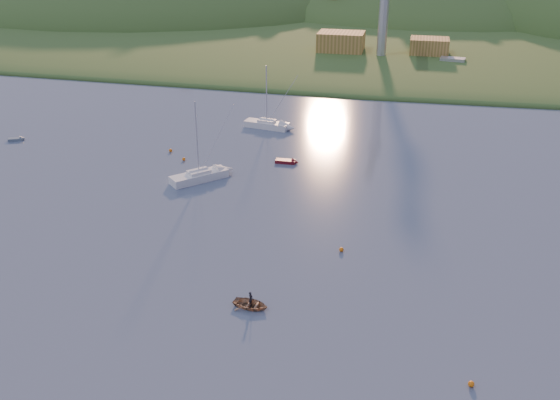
% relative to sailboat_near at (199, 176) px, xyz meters
% --- Properties ---
extents(far_shore, '(620.00, 220.00, 1.50)m').
position_rel_sailboat_near_xyz_m(far_shore, '(17.16, 185.24, -0.73)').
color(far_shore, '#375321').
rests_on(far_shore, ground).
extents(shore_slope, '(640.00, 150.00, 7.00)m').
position_rel_sailboat_near_xyz_m(shore_slope, '(17.16, 120.24, -0.73)').
color(shore_slope, '#375321').
rests_on(shore_slope, ground).
extents(hill_left, '(170.00, 140.00, 44.00)m').
position_rel_sailboat_near_xyz_m(hill_left, '(-72.84, 155.24, -0.73)').
color(hill_left, '#375321').
rests_on(hill_left, ground).
extents(hill_center, '(140.00, 120.00, 36.00)m').
position_rel_sailboat_near_xyz_m(hill_center, '(27.16, 165.24, -0.73)').
color(hill_center, '#375321').
rests_on(hill_center, ground).
extents(hillside_trees, '(280.00, 50.00, 32.00)m').
position_rel_sailboat_near_xyz_m(hillside_trees, '(17.16, 140.24, -0.73)').
color(hillside_trees, '#224117').
rests_on(hillside_trees, ground).
extents(wharf, '(42.00, 16.00, 2.40)m').
position_rel_sailboat_near_xyz_m(wharf, '(22.16, 77.24, 0.47)').
color(wharf, slate).
rests_on(wharf, ground).
extents(shed_west, '(11.00, 8.00, 4.80)m').
position_rel_sailboat_near_xyz_m(shed_west, '(9.16, 78.24, 4.07)').
color(shed_west, olive).
rests_on(shed_west, wharf).
extents(shed_east, '(9.00, 7.00, 4.00)m').
position_rel_sailboat_near_xyz_m(shed_east, '(30.16, 79.24, 3.67)').
color(shed_east, olive).
rests_on(shed_east, wharf).
extents(sailboat_near, '(7.32, 7.47, 11.17)m').
position_rel_sailboat_near_xyz_m(sailboat_near, '(0.00, 0.00, 0.00)').
color(sailboat_near, white).
rests_on(sailboat_near, ground).
extents(sailboat_far, '(8.01, 3.64, 10.72)m').
position_rel_sailboat_near_xyz_m(sailboat_far, '(3.66, 24.37, -0.02)').
color(sailboat_far, silver).
rests_on(sailboat_far, ground).
extents(canoe, '(3.73, 2.91, 0.70)m').
position_rel_sailboat_near_xyz_m(canoe, '(14.79, -27.79, -0.37)').
color(canoe, '#927050').
rests_on(canoe, ground).
extents(paddler, '(0.42, 0.57, 1.43)m').
position_rel_sailboat_near_xyz_m(paddler, '(14.79, -27.79, -0.01)').
color(paddler, black).
rests_on(paddler, ground).
extents(red_tender, '(3.47, 1.22, 1.18)m').
position_rel_sailboat_near_xyz_m(red_tender, '(10.88, 9.01, -0.48)').
color(red_tender, '#5B0D15').
rests_on(red_tender, ground).
extents(grey_dinghy, '(2.81, 1.98, 0.99)m').
position_rel_sailboat_near_xyz_m(grey_dinghy, '(-34.01, 9.40, -0.53)').
color(grey_dinghy, slate).
rests_on(grey_dinghy, ground).
extents(work_vessel, '(13.40, 6.45, 3.31)m').
position_rel_sailboat_near_xyz_m(work_vessel, '(35.57, 73.24, 0.45)').
color(work_vessel, slate).
rests_on(work_vessel, ground).
extents(buoy_0, '(0.50, 0.50, 0.50)m').
position_rel_sailboat_near_xyz_m(buoy_0, '(34.32, -34.40, -0.48)').
color(buoy_0, orange).
rests_on(buoy_0, ground).
extents(buoy_1, '(0.50, 0.50, 0.50)m').
position_rel_sailboat_near_xyz_m(buoy_1, '(21.68, -15.44, -0.48)').
color(buoy_1, orange).
rests_on(buoy_1, ground).
extents(buoy_2, '(0.50, 0.50, 0.50)m').
position_rel_sailboat_near_xyz_m(buoy_2, '(-8.04, 9.69, -0.48)').
color(buoy_2, orange).
rests_on(buoy_2, ground).
extents(buoy_3, '(0.50, 0.50, 0.50)m').
position_rel_sailboat_near_xyz_m(buoy_3, '(-4.74, 6.62, -0.48)').
color(buoy_3, orange).
rests_on(buoy_3, ground).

